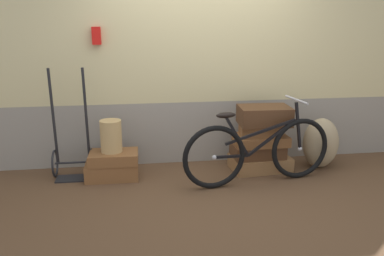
# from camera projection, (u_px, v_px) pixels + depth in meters

# --- Properties ---
(ground) EXTENTS (9.51, 5.20, 0.06)m
(ground) POSITION_uv_depth(u_px,v_px,m) (211.00, 186.00, 4.62)
(ground) COLOR #513823
(station_building) EXTENTS (7.51, 0.74, 2.98)m
(station_building) POSITION_uv_depth(u_px,v_px,m) (201.00, 44.00, 5.02)
(station_building) COLOR gray
(station_building) RESTS_ON ground
(suitcase_0) EXTENTS (0.60, 0.38, 0.19)m
(suitcase_0) POSITION_uv_depth(u_px,v_px,m) (112.00, 170.00, 4.75)
(suitcase_0) COLOR brown
(suitcase_0) RESTS_ON ground
(suitcase_1) EXTENTS (0.56, 0.37, 0.13)m
(suitcase_1) POSITION_uv_depth(u_px,v_px,m) (114.00, 157.00, 4.70)
(suitcase_1) COLOR brown
(suitcase_1) RESTS_ON suitcase_0
(suitcase_2) EXTENTS (0.74, 0.51, 0.17)m
(suitcase_2) POSITION_uv_depth(u_px,v_px,m) (260.00, 163.00, 5.02)
(suitcase_2) COLOR olive
(suitcase_2) RESTS_ON ground
(suitcase_3) EXTENTS (0.63, 0.40, 0.16)m
(suitcase_3) POSITION_uv_depth(u_px,v_px,m) (258.00, 150.00, 4.97)
(suitcase_3) COLOR #4C2D19
(suitcase_3) RESTS_ON suitcase_2
(suitcase_4) EXTENTS (0.64, 0.41, 0.12)m
(suitcase_4) POSITION_uv_depth(u_px,v_px,m) (261.00, 140.00, 4.92)
(suitcase_4) COLOR brown
(suitcase_4) RESTS_ON suitcase_3
(suitcase_5) EXTENTS (0.49, 0.36, 0.13)m
(suitcase_5) POSITION_uv_depth(u_px,v_px,m) (259.00, 130.00, 4.89)
(suitcase_5) COLOR brown
(suitcase_5) RESTS_ON suitcase_4
(suitcase_6) EXTENTS (0.61, 0.43, 0.22)m
(suitcase_6) POSITION_uv_depth(u_px,v_px,m) (264.00, 116.00, 4.84)
(suitcase_6) COLOR #4C2D19
(suitcase_6) RESTS_ON suitcase_5
(wicker_basket) EXTENTS (0.24, 0.24, 0.37)m
(wicker_basket) POSITION_uv_depth(u_px,v_px,m) (111.00, 136.00, 4.65)
(wicker_basket) COLOR tan
(wicker_basket) RESTS_ON suitcase_1
(luggage_trolley) EXTENTS (0.45, 0.38, 1.28)m
(luggage_trolley) POSITION_uv_depth(u_px,v_px,m) (73.00, 154.00, 4.76)
(luggage_trolley) COLOR black
(luggage_trolley) RESTS_ON ground
(burlap_sack) EXTENTS (0.44, 0.37, 0.62)m
(burlap_sack) POSITION_uv_depth(u_px,v_px,m) (321.00, 143.00, 5.04)
(burlap_sack) COLOR #9E8966
(burlap_sack) RESTS_ON ground
(bicycle) EXTENTS (1.75, 0.46, 0.95)m
(bicycle) POSITION_uv_depth(u_px,v_px,m) (258.00, 151.00, 4.54)
(bicycle) COLOR black
(bicycle) RESTS_ON ground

